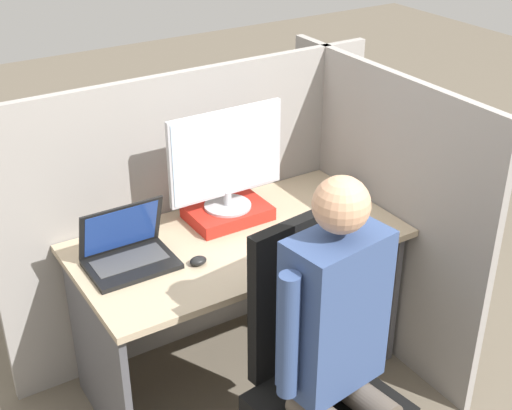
{
  "coord_description": "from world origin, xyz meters",
  "views": [
    {
      "loc": [
        -1.33,
        -1.91,
        2.32
      ],
      "look_at": [
        -0.02,
        0.18,
        1.0
      ],
      "focal_mm": 50.0,
      "sensor_mm": 36.0,
      "label": 1
    }
  ],
  "objects_px": {
    "stapler": "(345,191)",
    "carrot_toy": "(305,243)",
    "laptop": "(128,253)",
    "person": "(340,340)",
    "monitor": "(226,158)",
    "paper_box": "(228,213)",
    "office_chair": "(315,366)"
  },
  "relations": [
    {
      "from": "monitor",
      "to": "person",
      "type": "height_order",
      "value": "person"
    },
    {
      "from": "carrot_toy",
      "to": "laptop",
      "type": "bearing_deg",
      "value": 157.48
    },
    {
      "from": "monitor",
      "to": "carrot_toy",
      "type": "distance_m",
      "value": 0.5
    },
    {
      "from": "carrot_toy",
      "to": "office_chair",
      "type": "height_order",
      "value": "office_chair"
    },
    {
      "from": "monitor",
      "to": "stapler",
      "type": "xyz_separation_m",
      "value": [
        0.58,
        -0.11,
        -0.27
      ]
    },
    {
      "from": "stapler",
      "to": "carrot_toy",
      "type": "xyz_separation_m",
      "value": [
        -0.44,
        -0.29,
        -0.0
      ]
    },
    {
      "from": "monitor",
      "to": "person",
      "type": "relative_size",
      "value": 0.39
    },
    {
      "from": "monitor",
      "to": "laptop",
      "type": "height_order",
      "value": "monitor"
    },
    {
      "from": "person",
      "to": "carrot_toy",
      "type": "bearing_deg",
      "value": 64.31
    },
    {
      "from": "stapler",
      "to": "person",
      "type": "relative_size",
      "value": 0.1
    },
    {
      "from": "stapler",
      "to": "carrot_toy",
      "type": "height_order",
      "value": "stapler"
    },
    {
      "from": "laptop",
      "to": "stapler",
      "type": "relative_size",
      "value": 2.48
    },
    {
      "from": "office_chair",
      "to": "monitor",
      "type": "bearing_deg",
      "value": 81.45
    },
    {
      "from": "laptop",
      "to": "carrot_toy",
      "type": "xyz_separation_m",
      "value": [
        0.67,
        -0.28,
        -0.03
      ]
    },
    {
      "from": "paper_box",
      "to": "laptop",
      "type": "relative_size",
      "value": 1.02
    },
    {
      "from": "stapler",
      "to": "office_chair",
      "type": "bearing_deg",
      "value": -133.64
    },
    {
      "from": "laptop",
      "to": "paper_box",
      "type": "bearing_deg",
      "value": 12.1
    },
    {
      "from": "monitor",
      "to": "paper_box",
      "type": "bearing_deg",
      "value": -90.0
    },
    {
      "from": "paper_box",
      "to": "monitor",
      "type": "relative_size",
      "value": 0.65
    },
    {
      "from": "stapler",
      "to": "carrot_toy",
      "type": "distance_m",
      "value": 0.52
    },
    {
      "from": "carrot_toy",
      "to": "person",
      "type": "xyz_separation_m",
      "value": [
        -0.3,
        -0.61,
        0.03
      ]
    },
    {
      "from": "laptop",
      "to": "carrot_toy",
      "type": "height_order",
      "value": "laptop"
    },
    {
      "from": "paper_box",
      "to": "person",
      "type": "relative_size",
      "value": 0.26
    },
    {
      "from": "laptop",
      "to": "monitor",
      "type": "bearing_deg",
      "value": 12.39
    },
    {
      "from": "paper_box",
      "to": "carrot_toy",
      "type": "height_order",
      "value": "paper_box"
    },
    {
      "from": "paper_box",
      "to": "office_chair",
      "type": "height_order",
      "value": "office_chair"
    },
    {
      "from": "person",
      "to": "paper_box",
      "type": "bearing_deg",
      "value": 81.57
    },
    {
      "from": "office_chair",
      "to": "person",
      "type": "bearing_deg",
      "value": -97.62
    },
    {
      "from": "paper_box",
      "to": "monitor",
      "type": "xyz_separation_m",
      "value": [
        -0.0,
        0.0,
        0.27
      ]
    },
    {
      "from": "laptop",
      "to": "office_chair",
      "type": "xyz_separation_m",
      "value": [
        0.4,
        -0.74,
        -0.23
      ]
    },
    {
      "from": "monitor",
      "to": "laptop",
      "type": "bearing_deg",
      "value": -167.61
    },
    {
      "from": "laptop",
      "to": "carrot_toy",
      "type": "bearing_deg",
      "value": -22.52
    }
  ]
}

